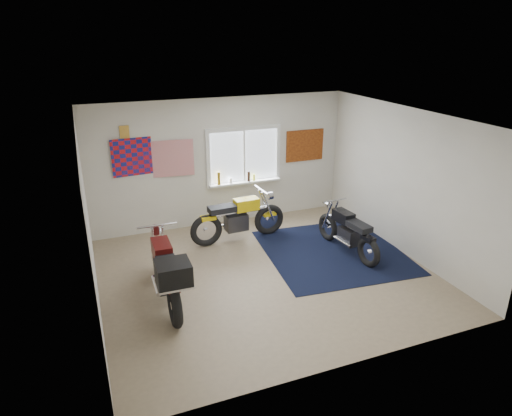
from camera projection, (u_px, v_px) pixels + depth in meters
name	position (u px, v px, depth m)	size (l,w,h in m)	color
ground	(266.00, 274.00, 7.91)	(5.50, 5.50, 0.00)	#9E896B
room_shell	(267.00, 184.00, 7.31)	(5.50, 5.50, 5.50)	white
navy_rug	(333.00, 252.00, 8.70)	(2.50, 2.60, 0.01)	black
window_assembly	(244.00, 160.00, 9.72)	(1.66, 0.17, 1.26)	white
oil_bottles	(234.00, 178.00, 9.70)	(0.85, 0.07, 0.28)	#906A14
flag_display	(124.00, 132.00, 8.64)	(1.60, 0.10, 1.17)	red
triumph_poster	(305.00, 145.00, 10.16)	(0.90, 0.03, 0.70)	#A54C14
yellow_triumph	(238.00, 219.00, 9.06)	(2.01, 0.60, 1.01)	black
black_chrome_bike	(348.00, 233.00, 8.55)	(0.55, 1.80, 0.92)	black
maroon_tourer	(167.00, 273.00, 6.83)	(0.64, 2.10, 1.07)	black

